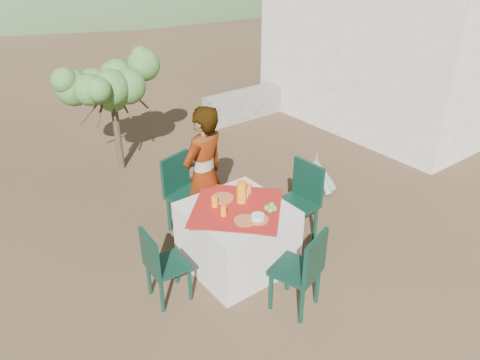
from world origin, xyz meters
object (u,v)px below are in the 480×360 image
Objects in this scene: guesthouse at (397,40)px; chair_near at (303,269)px; table at (237,236)px; juice_pitcher at (242,192)px; chair_left at (161,263)px; person at (204,176)px; chair_far at (184,189)px; shrub_tree at (114,90)px; chair_right at (300,198)px; agave at (315,174)px.

chair_near is at bearing -150.42° from guesthouse.
juice_pitcher is (0.11, 0.06, 0.50)m from table.
chair_left is 6.64m from guesthouse.
chair_near is 0.54× the size of person.
shrub_tree is (0.10, 2.09, 0.72)m from chair_far.
juice_pitcher is at bearing 28.79° from table.
chair_right is (0.99, -1.03, 0.01)m from chair_far.
chair_left is 0.52× the size of shrub_tree.
chair_right is 3.32m from shrub_tree.
chair_right is at bearing -87.06° from chair_left.
chair_near is 1.33× the size of agave.
guesthouse is (5.30, 2.01, 1.12)m from table.
chair_near is 0.22× the size of guesthouse.
agave is at bearing -72.43° from chair_left.
chair_far is 1.34m from chair_left.
chair_far is at bearing 100.61° from juice_pitcher.
chair_right is at bearing -5.81° from juice_pitcher.
chair_right is (0.83, 0.93, 0.04)m from chair_near.
person reaches higher than chair_far.
juice_pitcher is at bearing -95.14° from chair_far.
chair_right reaches higher than chair_left.
chair_near is at bearing -91.29° from juice_pitcher.
chair_near is at bearing -84.90° from table.
guesthouse reaches higher than person.
chair_near is 2.52m from agave.
chair_left is at bearing -93.65° from chair_right.
chair_left is 3.00m from agave.
shrub_tree is at bearing 129.05° from agave.
person is at bearing -90.29° from chair_far.
chair_right is 0.24× the size of guesthouse.
juice_pitcher reaches higher than chair_near.
shrub_tree is 3.22m from agave.
table is 1.02m from chair_far.
chair_right is 1.31m from agave.
chair_left reaches higher than table.
chair_near is 4.11m from shrub_tree.
guesthouse is at bearing 111.84° from chair_right.
person is 2.03m from agave.
chair_near is (0.08, -0.95, 0.13)m from table.
chair_far is at bearing -92.72° from shrub_tree.
guesthouse is (5.28, 1.34, 0.65)m from person.
agave is at bearing -158.92° from guesthouse.
chair_far is 1.96m from chair_near.
table is at bearing -94.53° from chair_right.
guesthouse is 5.58m from juice_pitcher.
guesthouse is 17.15× the size of juice_pitcher.
table is 0.77× the size of person.
chair_far is 2.07m from agave.
chair_near reaches higher than agave.
chair_left is 1.21× the size of agave.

